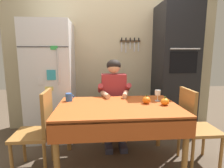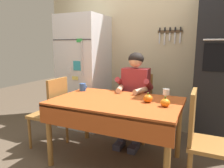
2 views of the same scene
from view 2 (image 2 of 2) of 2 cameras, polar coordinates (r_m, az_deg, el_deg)
The scene contains 13 objects.
ground_plane at distance 2.53m, azimuth 0.20°, elevation -21.33°, with size 10.00×10.00×0.00m, color brown.
back_wall_assembly at distance 3.41m, azimuth 10.56°, elevation 9.75°, with size 3.70×0.13×2.60m.
refrigerator at distance 3.48m, azimuth -7.54°, elevation 3.23°, with size 0.68×0.71×1.80m.
wall_oven at distance 2.98m, azimuth 27.68°, elevation 3.81°, with size 0.60×0.64×2.10m.
dining_table at distance 2.32m, azimuth 1.00°, elevation -6.50°, with size 1.40×0.90×0.74m.
chair_behind_person at distance 3.07m, azimuth 7.11°, elevation -5.12°, with size 0.40×0.40×0.93m.
seated_person at distance 2.84m, azimuth 6.06°, elevation -1.68°, with size 0.47×0.55×1.25m.
chair_right_side at distance 2.15m, azimuth 23.59°, elevation -12.92°, with size 0.40×0.40×0.93m.
chair_left_side at distance 2.83m, azimuth -16.04°, elevation -6.81°, with size 0.40×0.40×0.93m.
coffee_mug at distance 2.79m, azimuth -8.03°, elevation -0.85°, with size 0.11×0.08×0.10m.
wine_glass at distance 2.29m, azimuth 14.61°, elevation -2.27°, with size 0.07×0.07×0.14m.
pumpkin_large at distance 2.24m, azimuth 9.83°, elevation -3.92°, with size 0.10×0.10×0.11m.
pumpkin_medium at distance 2.12m, azimuth 14.37°, elevation -4.96°, with size 0.10×0.10×0.10m.
Camera 2 is at (0.89, -1.96, 1.34)m, focal length 33.34 mm.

